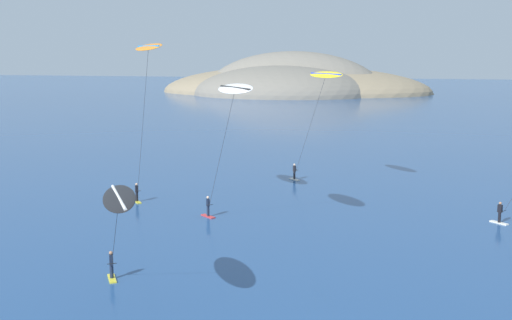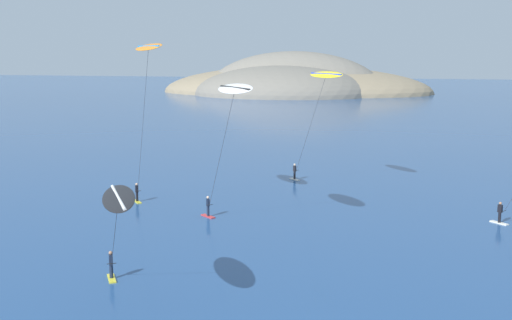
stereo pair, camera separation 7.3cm
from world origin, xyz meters
The scene contains 5 objects.
headland_island centered at (-31.43, 177.69, 0.00)m, with size 87.95×61.64×26.59m.
kitesurfer_yellow centered at (-4.98, 35.91, 10.04)m, with size 6.32×7.35×11.41m.
kitesurfer_black centered at (-11.43, 4.06, 5.68)m, with size 5.43×8.15×6.41m.
kitesurfer_orange centered at (-17.60, 23.70, 12.54)m, with size 5.80×6.78×13.90m.
kitesurfer_white centered at (-9.41, 19.16, 9.86)m, with size 6.37×7.70×11.01m.
Camera 1 is at (2.06, -24.91, 13.18)m, focal length 45.00 mm.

